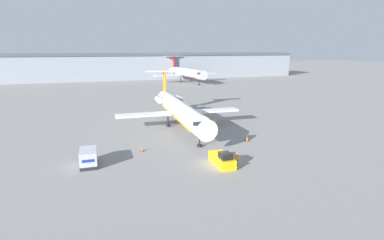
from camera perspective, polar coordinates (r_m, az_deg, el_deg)
name	(u,v)px	position (r m, az deg, el deg)	size (l,w,h in m)	color
ground_plane	(218,164)	(39.58, 4.92, -8.43)	(600.00, 600.00, 0.00)	gray
terminal_building	(125,66)	(154.72, -12.66, 9.97)	(180.00, 16.80, 12.72)	#8C939E
airplane_main	(180,109)	(56.89, -2.35, 2.03)	(23.95, 31.49, 9.84)	white
pushback_tug	(222,159)	(39.27, 5.75, -7.48)	(1.99, 4.81, 1.95)	yellow
luggage_cart	(88,158)	(40.95, -19.13, -6.79)	(2.09, 3.73, 2.15)	#232326
worker_near_tug	(237,159)	(39.26, 8.48, -7.35)	(0.40, 0.24, 1.68)	#232838
worker_by_wing	(214,124)	(56.51, 4.31, -0.68)	(0.40, 0.26, 1.87)	#232838
traffic_cone_left	(142,149)	(44.80, -9.46, -5.44)	(0.52, 0.52, 0.76)	black
traffic_cone_right	(247,139)	(49.90, 10.47, -3.51)	(0.69, 0.69, 0.78)	black
airplane_parked_far_left	(186,73)	(136.78, -1.08, 9.00)	(30.61, 32.81, 11.32)	silver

